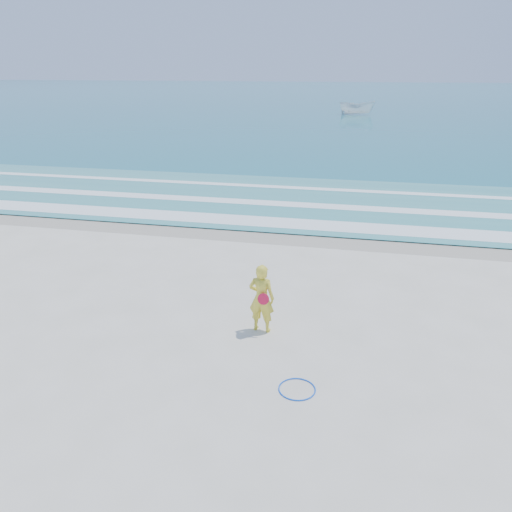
# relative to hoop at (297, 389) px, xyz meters

# --- Properties ---
(ground) EXTENTS (400.00, 400.00, 0.00)m
(ground) POSITION_rel_hoop_xyz_m (-1.75, 0.43, -0.01)
(ground) COLOR silver
(ground) RESTS_ON ground
(wet_sand) EXTENTS (400.00, 2.40, 0.00)m
(wet_sand) POSITION_rel_hoop_xyz_m (-1.75, 9.43, -0.01)
(wet_sand) COLOR #B2A893
(wet_sand) RESTS_ON ground
(ocean) EXTENTS (400.00, 190.00, 0.04)m
(ocean) POSITION_rel_hoop_xyz_m (-1.75, 105.43, 0.01)
(ocean) COLOR #19727F
(ocean) RESTS_ON ground
(shallow) EXTENTS (400.00, 10.00, 0.01)m
(shallow) POSITION_rel_hoop_xyz_m (-1.75, 14.43, 0.03)
(shallow) COLOR #59B7AD
(shallow) RESTS_ON ocean
(foam_near) EXTENTS (400.00, 1.40, 0.01)m
(foam_near) POSITION_rel_hoop_xyz_m (-1.75, 10.73, 0.04)
(foam_near) COLOR white
(foam_near) RESTS_ON shallow
(foam_mid) EXTENTS (400.00, 0.90, 0.01)m
(foam_mid) POSITION_rel_hoop_xyz_m (-1.75, 13.63, 0.04)
(foam_mid) COLOR white
(foam_mid) RESTS_ON shallow
(foam_far) EXTENTS (400.00, 0.60, 0.01)m
(foam_far) POSITION_rel_hoop_xyz_m (-1.75, 16.93, 0.04)
(foam_far) COLOR white
(foam_far) RESTS_ON shallow
(hoop) EXTENTS (0.88, 0.88, 0.03)m
(hoop) POSITION_rel_hoop_xyz_m (0.00, 0.00, 0.00)
(hoop) COLOR blue
(hoop) RESTS_ON ground
(boat) EXTENTS (4.50, 1.80, 1.72)m
(boat) POSITION_rel_hoop_xyz_m (-0.67, 59.68, 0.89)
(boat) COLOR white
(boat) RESTS_ON ocean
(woman) EXTENTS (0.65, 0.46, 1.69)m
(woman) POSITION_rel_hoop_xyz_m (-1.16, 2.16, 0.83)
(woman) COLOR yellow
(woman) RESTS_ON ground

